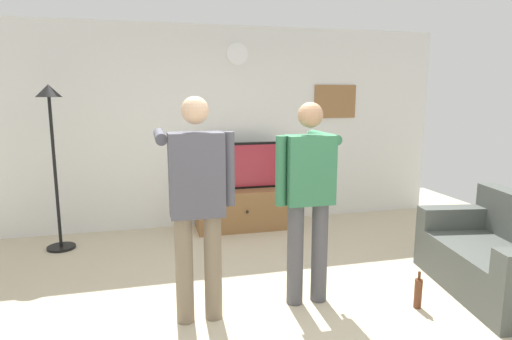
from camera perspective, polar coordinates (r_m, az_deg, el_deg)
ground_plane at (r=3.59m, az=3.86°, el=-20.22°), size 8.40×8.40×0.00m
back_wall at (r=5.99m, az=-4.89°, el=5.64°), size 6.40×0.10×2.70m
tv_stand at (r=5.88m, az=-1.76°, el=-5.11°), size 1.25×0.55×0.54m
television at (r=5.80m, az=-1.89°, el=0.57°), size 1.07×0.07×0.62m
wall_clock at (r=5.98m, az=-2.50°, el=15.05°), size 0.29×0.03×0.29m
framed_picture at (r=6.42m, az=10.36°, el=8.87°), size 0.63×0.04×0.47m
floor_lamp at (r=5.41m, az=-25.31°, el=4.40°), size 0.32×0.32×1.91m
person_standing_nearer_lamp at (r=3.39m, az=-7.81°, el=-3.54°), size 0.60×0.78×1.79m
person_standing_nearer_couch at (r=3.69m, az=6.89°, el=-2.87°), size 0.59×0.78×1.74m
side_couch at (r=4.61m, az=29.68°, el=-10.11°), size 1.08×1.59×0.87m
beverage_bottle at (r=4.07m, az=20.58°, el=-14.94°), size 0.07×0.07×0.32m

